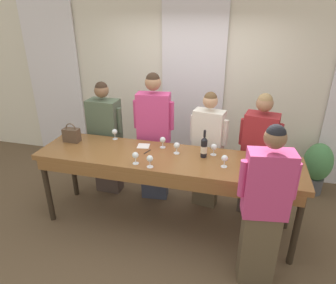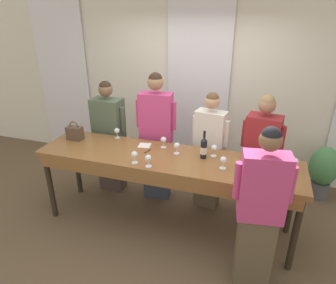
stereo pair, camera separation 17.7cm
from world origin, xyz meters
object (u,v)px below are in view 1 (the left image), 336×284
at_px(handbag, 72,135).
at_px(wine_glass_center_left, 294,159).
at_px(wine_glass_near_host, 214,147).
at_px(tasting_bar, 166,164).
at_px(wine_glass_back_right, 255,166).
at_px(wine_glass_front_right, 135,156).
at_px(potted_plant, 317,166).
at_px(guest_olive_jacket, 106,139).
at_px(wine_glass_front_left, 268,168).
at_px(wine_glass_back_mid, 115,132).
at_px(host_pouring, 264,208).
at_px(wine_glass_center_mid, 150,159).
at_px(wine_glass_center_right, 163,140).
at_px(wine_glass_front_mid, 225,159).
at_px(wine_glass_back_left, 177,146).
at_px(guest_pink_top, 154,137).
at_px(wine_bottle, 204,147).
at_px(guest_cream_sweater, 207,150).
at_px(guest_striped_shirt, 258,156).

distance_m(handbag, wine_glass_center_left, 2.69).
bearing_deg(wine_glass_near_host, handbag, -177.71).
height_order(tasting_bar, wine_glass_back_right, wine_glass_back_right).
distance_m(wine_glass_front_right, potted_plant, 2.76).
bearing_deg(wine_glass_back_right, guest_olive_jacket, 160.29).
distance_m(wine_glass_front_left, wine_glass_back_right, 0.13).
relative_size(wine_glass_back_mid, guest_olive_jacket, 0.08).
height_order(wine_glass_center_left, host_pouring, host_pouring).
bearing_deg(wine_glass_center_mid, wine_glass_back_mid, 138.22).
height_order(wine_glass_front_left, wine_glass_back_mid, same).
distance_m(handbag, wine_glass_front_left, 2.42).
bearing_deg(wine_glass_center_right, wine_glass_front_mid, -21.49).
bearing_deg(wine_glass_back_mid, wine_glass_front_left, -14.71).
distance_m(wine_glass_back_left, guest_olive_jacket, 1.25).
xyz_separation_m(wine_glass_back_mid, guest_olive_jacket, (-0.26, 0.24, -0.23)).
height_order(wine_glass_front_left, wine_glass_near_host, same).
height_order(wine_glass_front_left, guest_pink_top, guest_pink_top).
distance_m(wine_bottle, guest_cream_sweater, 0.53).
relative_size(wine_glass_back_left, guest_pink_top, 0.08).
bearing_deg(wine_glass_back_right, wine_glass_front_right, -175.96).
relative_size(tasting_bar, wine_glass_front_left, 22.24).
height_order(guest_pink_top, potted_plant, guest_pink_top).
xyz_separation_m(wine_glass_center_mid, wine_glass_center_right, (0.00, 0.51, -0.00)).
height_order(wine_glass_back_mid, wine_glass_near_host, same).
distance_m(tasting_bar, guest_cream_sweater, 0.71).
relative_size(wine_bottle, guest_cream_sweater, 0.20).
bearing_deg(guest_cream_sweater, wine_glass_near_host, -73.13).
height_order(wine_glass_center_mid, guest_cream_sweater, guest_cream_sweater).
height_order(wine_glass_front_left, wine_glass_front_right, same).
bearing_deg(guest_striped_shirt, handbag, -168.99).
bearing_deg(guest_cream_sweater, wine_glass_front_left, -46.41).
xyz_separation_m(wine_glass_back_left, wine_glass_back_right, (0.89, -0.28, 0.00)).
xyz_separation_m(wine_glass_center_mid, guest_pink_top, (-0.22, 0.85, -0.13)).
bearing_deg(wine_glass_front_mid, wine_glass_front_left, -12.86).
bearing_deg(host_pouring, wine_glass_front_right, 165.77).
bearing_deg(wine_glass_center_left, guest_olive_jacket, 169.51).
height_order(handbag, wine_glass_near_host, handbag).
bearing_deg(potted_plant, guest_cream_sweater, -155.61).
relative_size(wine_glass_center_left, wine_glass_center_mid, 1.00).
bearing_deg(wine_glass_front_right, wine_glass_back_right, 4.04).
xyz_separation_m(wine_bottle, host_pouring, (0.67, -0.70, -0.22)).
bearing_deg(wine_glass_back_left, handbag, -179.84).
relative_size(wine_glass_near_host, potted_plant, 0.17).
relative_size(wine_glass_front_left, wine_glass_back_right, 1.00).
relative_size(tasting_bar, handbag, 12.42).
relative_size(host_pouring, potted_plant, 2.13).
bearing_deg(wine_bottle, guest_striped_shirt, 36.45).
xyz_separation_m(wine_glass_near_host, guest_striped_shirt, (0.52, 0.38, -0.23)).
bearing_deg(wine_glass_front_right, potted_plant, 34.16).
bearing_deg(wine_glass_back_right, host_pouring, -76.81).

